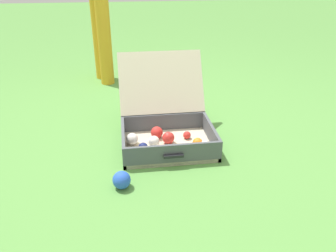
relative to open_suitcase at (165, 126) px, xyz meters
The scene contains 3 objects.
ground_plane 0.12m from the open_suitcase, 55.07° to the right, with size 16.00×16.00×0.00m, color #569342.
open_suitcase is the anchor object (origin of this frame).
stray_ball_on_grass 0.53m from the open_suitcase, 122.37° to the right, with size 0.09×0.09×0.09m, color blue.
Camera 1 is at (-0.26, -1.79, 1.03)m, focal length 35.60 mm.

